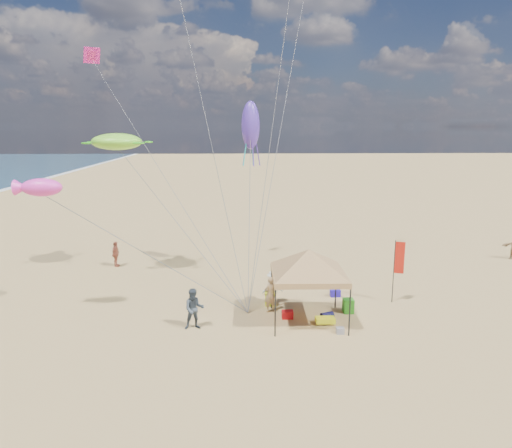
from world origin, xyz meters
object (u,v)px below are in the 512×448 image
(cooler_blue, at_px, (335,293))
(person_near_a, at_px, (270,294))
(cooler_red, at_px, (287,315))
(beach_cart, at_px, (325,320))
(person_near_c, at_px, (273,287))
(feather_flag, at_px, (398,262))
(chair_green, at_px, (348,306))
(person_far_a, at_px, (116,254))
(person_near_b, at_px, (194,309))
(chair_yellow, at_px, (270,299))
(canopy_tent, at_px, (309,252))

(cooler_blue, bearing_deg, person_near_a, -152.00)
(cooler_red, xyz_separation_m, beach_cart, (1.69, -0.74, 0.01))
(cooler_red, distance_m, person_near_c, 2.20)
(feather_flag, bearing_deg, person_near_a, -172.00)
(chair_green, bearing_deg, person_near_a, 175.63)
(cooler_blue, relative_size, person_far_a, 0.32)
(cooler_red, height_order, cooler_blue, same)
(feather_flag, relative_size, person_near_c, 1.92)
(chair_green, height_order, person_near_b, person_near_b)
(chair_yellow, bearing_deg, person_near_a, -94.37)
(chair_green, xyz_separation_m, person_near_b, (-7.46, -1.60, 0.60))
(cooler_red, bearing_deg, feather_flag, 17.30)
(cooler_blue, relative_size, beach_cart, 0.60)
(person_near_c, bearing_deg, canopy_tent, 105.07)
(chair_green, height_order, person_far_a, person_far_a)
(canopy_tent, height_order, chair_green, canopy_tent)
(feather_flag, xyz_separation_m, cooler_blue, (-2.98, 1.03, -2.03))
(canopy_tent, xyz_separation_m, chair_yellow, (-1.63, 2.11, -3.04))
(chair_green, relative_size, person_far_a, 0.42)
(canopy_tent, height_order, chair_yellow, canopy_tent)
(person_near_c, distance_m, person_far_a, 12.06)
(canopy_tent, height_order, person_near_b, canopy_tent)
(beach_cart, xyz_separation_m, person_near_a, (-2.48, 1.64, 0.71))
(cooler_red, relative_size, beach_cart, 0.60)
(canopy_tent, distance_m, cooler_red, 3.34)
(cooler_blue, relative_size, person_near_a, 0.30)
(feather_flag, distance_m, person_near_c, 6.59)
(chair_green, bearing_deg, person_far_a, 148.19)
(chair_green, distance_m, chair_yellow, 3.99)
(chair_yellow, bearing_deg, person_near_c, 57.64)
(cooler_blue, height_order, person_far_a, person_far_a)
(chair_green, bearing_deg, canopy_tent, -156.34)
(canopy_tent, distance_m, cooler_blue, 4.96)
(person_far_a, bearing_deg, cooler_blue, -107.38)
(person_near_c, bearing_deg, person_near_b, 21.55)
(feather_flag, bearing_deg, chair_yellow, -179.28)
(feather_flag, xyz_separation_m, cooler_red, (-5.89, -1.84, -2.03))
(person_far_a, bearing_deg, beach_cart, -121.52)
(chair_yellow, relative_size, person_near_a, 0.39)
(chair_green, height_order, person_near_a, person_near_a)
(cooler_red, bearing_deg, person_near_c, 105.49)
(cooler_red, height_order, person_near_b, person_near_b)
(feather_flag, height_order, chair_yellow, feather_flag)
(canopy_tent, height_order, cooler_blue, canopy_tent)
(canopy_tent, distance_m, person_near_c, 3.75)
(canopy_tent, bearing_deg, chair_yellow, 127.80)
(chair_yellow, bearing_deg, person_far_a, 143.27)
(cooler_red, xyz_separation_m, person_near_b, (-4.37, -1.00, 0.76))
(cooler_red, relative_size, chair_green, 0.77)
(feather_flag, relative_size, person_far_a, 1.99)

